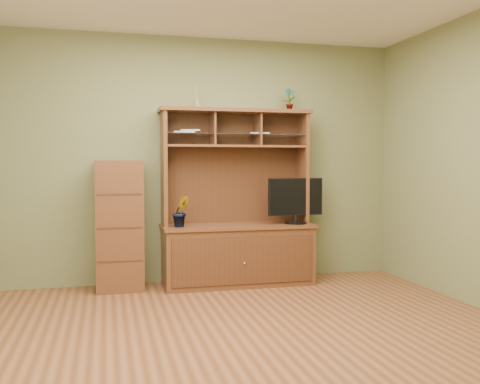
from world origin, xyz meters
name	(u,v)px	position (x,y,z in m)	size (l,w,h in m)	color
room	(246,158)	(0.00, 0.00, 1.35)	(4.54, 4.04, 2.74)	brown
media_hutch	(237,236)	(0.35, 1.73, 0.52)	(1.66, 0.61, 1.90)	#4D2716
monitor	(296,200)	(0.99, 1.65, 0.92)	(0.64, 0.24, 0.50)	black
orchid_plant	(181,211)	(-0.27, 1.65, 0.81)	(0.18, 0.15, 0.33)	#2E571D
top_plant	(289,99)	(0.97, 1.80, 2.03)	(0.14, 0.09, 0.26)	#296222
reed_diffuser	(197,99)	(-0.08, 1.80, 2.00)	(0.05, 0.05, 0.25)	silver
magazines	(212,132)	(0.09, 1.80, 1.65)	(1.07, 0.21, 0.04)	#ACACB1
side_cabinet	(119,225)	(-0.90, 1.76, 0.67)	(0.48, 0.44, 1.34)	#4D2716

